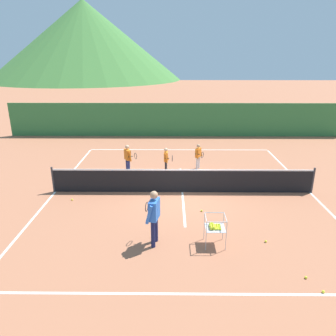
{
  "coord_description": "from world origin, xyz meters",
  "views": [
    {
      "loc": [
        -0.47,
        -11.93,
        5.24
      ],
      "look_at": [
        -0.58,
        -0.07,
        1.05
      ],
      "focal_mm": 34.49,
      "sensor_mm": 36.0,
      "label": 1
    }
  ],
  "objects_px": {
    "tennis_net": "(183,181)",
    "tennis_ball_5": "(219,224)",
    "tennis_ball_3": "(323,292)",
    "tennis_ball_0": "(266,241)",
    "ball_cart": "(214,227)",
    "student_2": "(198,154)",
    "student_1": "(166,158)",
    "tennis_ball_2": "(72,200)",
    "instructor": "(154,213)",
    "tennis_ball_4": "(202,211)",
    "student_0": "(128,157)",
    "tennis_ball_1": "(306,277)"
  },
  "relations": [
    {
      "from": "tennis_net",
      "to": "tennis_ball_5",
      "type": "relative_size",
      "value": 153.34
    },
    {
      "from": "tennis_net",
      "to": "tennis_ball_3",
      "type": "distance_m",
      "value": 6.58
    },
    {
      "from": "tennis_ball_3",
      "to": "tennis_ball_5",
      "type": "relative_size",
      "value": 1.0
    },
    {
      "from": "tennis_ball_0",
      "to": "tennis_ball_5",
      "type": "xyz_separation_m",
      "value": [
        -1.22,
        1.02,
        0.0
      ]
    },
    {
      "from": "ball_cart",
      "to": "tennis_net",
      "type": "bearing_deg",
      "value": 101.77
    },
    {
      "from": "student_2",
      "to": "tennis_ball_0",
      "type": "distance_m",
      "value": 6.66
    },
    {
      "from": "student_1",
      "to": "tennis_ball_5",
      "type": "xyz_separation_m",
      "value": [
        1.8,
        -4.81,
        -0.71
      ]
    },
    {
      "from": "tennis_ball_2",
      "to": "tennis_ball_5",
      "type": "bearing_deg",
      "value": -18.75
    },
    {
      "from": "student_2",
      "to": "tennis_ball_3",
      "type": "bearing_deg",
      "value": -75.38
    },
    {
      "from": "tennis_net",
      "to": "ball_cart",
      "type": "distance_m",
      "value": 3.87
    },
    {
      "from": "instructor",
      "to": "tennis_ball_3",
      "type": "height_order",
      "value": "instructor"
    },
    {
      "from": "student_2",
      "to": "tennis_ball_2",
      "type": "bearing_deg",
      "value": -144.38
    },
    {
      "from": "tennis_net",
      "to": "student_2",
      "type": "bearing_deg",
      "value": 73.17
    },
    {
      "from": "student_2",
      "to": "instructor",
      "type": "bearing_deg",
      "value": -105.26
    },
    {
      "from": "ball_cart",
      "to": "tennis_ball_2",
      "type": "xyz_separation_m",
      "value": [
        -5.0,
        2.96,
        -0.56
      ]
    },
    {
      "from": "tennis_ball_3",
      "to": "tennis_ball_4",
      "type": "xyz_separation_m",
      "value": [
        -2.46,
        4.09,
        0.0
      ]
    },
    {
      "from": "instructor",
      "to": "student_0",
      "type": "xyz_separation_m",
      "value": [
        -1.49,
        5.9,
        -0.18
      ]
    },
    {
      "from": "instructor",
      "to": "tennis_ball_4",
      "type": "xyz_separation_m",
      "value": [
        1.57,
        2.06,
        -0.97
      ]
    },
    {
      "from": "student_1",
      "to": "ball_cart",
      "type": "bearing_deg",
      "value": -76.15
    },
    {
      "from": "instructor",
      "to": "student_0",
      "type": "distance_m",
      "value": 6.08
    },
    {
      "from": "student_1",
      "to": "tennis_ball_4",
      "type": "relative_size",
      "value": 18.06
    },
    {
      "from": "tennis_ball_0",
      "to": "tennis_ball_1",
      "type": "relative_size",
      "value": 1.0
    },
    {
      "from": "student_0",
      "to": "student_2",
      "type": "height_order",
      "value": "student_0"
    },
    {
      "from": "tennis_net",
      "to": "student_2",
      "type": "height_order",
      "value": "student_2"
    },
    {
      "from": "student_0",
      "to": "ball_cart",
      "type": "relative_size",
      "value": 1.53
    },
    {
      "from": "tennis_net",
      "to": "ball_cart",
      "type": "bearing_deg",
      "value": -78.23
    },
    {
      "from": "ball_cart",
      "to": "tennis_ball_3",
      "type": "height_order",
      "value": "ball_cart"
    },
    {
      "from": "tennis_ball_0",
      "to": "tennis_ball_4",
      "type": "xyz_separation_m",
      "value": [
        -1.72,
        1.95,
        0.0
      ]
    },
    {
      "from": "ball_cart",
      "to": "instructor",
      "type": "bearing_deg",
      "value": 179.19
    },
    {
      "from": "tennis_ball_1",
      "to": "student_2",
      "type": "bearing_deg",
      "value": 104.15
    },
    {
      "from": "student_0",
      "to": "tennis_ball_3",
      "type": "relative_size",
      "value": 20.17
    },
    {
      "from": "student_2",
      "to": "tennis_ball_4",
      "type": "relative_size",
      "value": 18.14
    },
    {
      "from": "tennis_ball_4",
      "to": "student_1",
      "type": "bearing_deg",
      "value": 108.63
    },
    {
      "from": "student_1",
      "to": "tennis_ball_0",
      "type": "height_order",
      "value": "student_1"
    },
    {
      "from": "tennis_ball_3",
      "to": "tennis_ball_0",
      "type": "bearing_deg",
      "value": 109.2
    },
    {
      "from": "student_2",
      "to": "ball_cart",
      "type": "height_order",
      "value": "student_2"
    },
    {
      "from": "instructor",
      "to": "tennis_ball_5",
      "type": "distance_m",
      "value": 2.54
    },
    {
      "from": "tennis_ball_0",
      "to": "tennis_ball_5",
      "type": "distance_m",
      "value": 1.59
    },
    {
      "from": "student_1",
      "to": "ball_cart",
      "type": "height_order",
      "value": "student_1"
    },
    {
      "from": "student_0",
      "to": "student_2",
      "type": "bearing_deg",
      "value": 11.41
    },
    {
      "from": "student_2",
      "to": "tennis_ball_4",
      "type": "distance_m",
      "value": 4.56
    },
    {
      "from": "tennis_net",
      "to": "tennis_ball_0",
      "type": "distance_m",
      "value": 4.37
    },
    {
      "from": "ball_cart",
      "to": "tennis_ball_0",
      "type": "relative_size",
      "value": 13.22
    },
    {
      "from": "tennis_ball_1",
      "to": "tennis_ball_2",
      "type": "height_order",
      "value": "same"
    },
    {
      "from": "student_2",
      "to": "tennis_ball_4",
      "type": "bearing_deg",
      "value": -92.81
    },
    {
      "from": "tennis_ball_5",
      "to": "tennis_ball_2",
      "type": "bearing_deg",
      "value": 161.25
    },
    {
      "from": "tennis_net",
      "to": "ball_cart",
      "type": "relative_size",
      "value": 11.6
    },
    {
      "from": "student_0",
      "to": "tennis_ball_5",
      "type": "relative_size",
      "value": 20.17
    },
    {
      "from": "student_2",
      "to": "tennis_ball_5",
      "type": "xyz_separation_m",
      "value": [
        0.28,
        -5.44,
        -0.71
      ]
    },
    {
      "from": "tennis_net",
      "to": "tennis_ball_2",
      "type": "relative_size",
      "value": 153.34
    }
  ]
}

